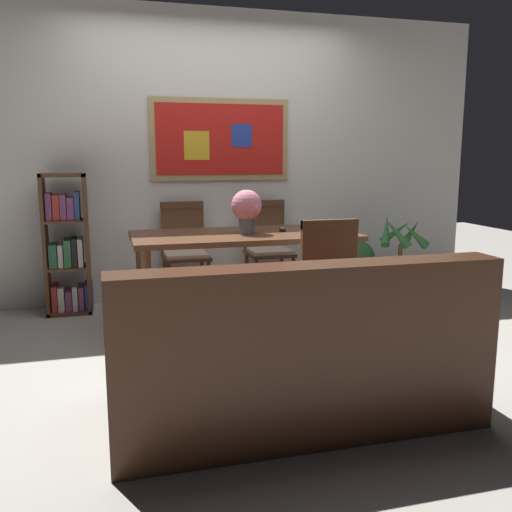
{
  "coord_description": "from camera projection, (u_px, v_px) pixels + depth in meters",
  "views": [
    {
      "loc": [
        -0.96,
        -3.64,
        1.31
      ],
      "look_at": [
        -0.0,
        -0.11,
        0.65
      ],
      "focal_mm": 39.03,
      "sensor_mm": 36.0,
      "label": 1
    }
  ],
  "objects": [
    {
      "name": "dining_chair_far_right",
      "position": [
        267.0,
        242.0,
        5.1
      ],
      "size": [
        0.4,
        0.41,
        0.91
      ],
      "color": "brown",
      "rests_on": "ground_plane"
    },
    {
      "name": "dining_table",
      "position": [
        244.0,
        245.0,
        4.28
      ],
      "size": [
        1.7,
        0.81,
        0.73
      ],
      "color": "brown",
      "rests_on": "ground_plane"
    },
    {
      "name": "leather_couch",
      "position": [
        293.0,
        359.0,
        2.77
      ],
      "size": [
        1.8,
        0.84,
        0.84
      ],
      "color": "#472819",
      "rests_on": "ground_plane"
    },
    {
      "name": "potted_ivy",
      "position": [
        356.0,
        262.0,
        5.41
      ],
      "size": [
        0.36,
        0.36,
        0.6
      ],
      "color": "#4C4742",
      "rests_on": "ground_plane"
    },
    {
      "name": "wall_back_with_painting",
      "position": [
        212.0,
        157.0,
        5.1
      ],
      "size": [
        5.2,
        0.14,
        2.6
      ],
      "color": "silver",
      "rests_on": "ground_plane"
    },
    {
      "name": "bookshelf",
      "position": [
        67.0,
        250.0,
        4.64
      ],
      "size": [
        0.37,
        0.28,
        1.17
      ],
      "color": "brown",
      "rests_on": "ground_plane"
    },
    {
      "name": "tv_remote",
      "position": [
        282.0,
        229.0,
        4.4
      ],
      "size": [
        0.08,
        0.16,
        0.02
      ],
      "color": "black",
      "rests_on": "dining_table"
    },
    {
      "name": "potted_palm",
      "position": [
        399.0,
        270.0,
        5.06
      ],
      "size": [
        0.43,
        0.46,
        0.8
      ],
      "color": "#B2ADA3",
      "rests_on": "ground_plane"
    },
    {
      "name": "flower_vase",
      "position": [
        247.0,
        208.0,
        4.2
      ],
      "size": [
        0.23,
        0.23,
        0.33
      ],
      "color": "slate",
      "rests_on": "dining_table"
    },
    {
      "name": "ground_plane",
      "position": [
        252.0,
        344.0,
        3.94
      ],
      "size": [
        12.0,
        12.0,
        0.0
      ],
      "primitive_type": "plane",
      "color": "#B7B2A8"
    },
    {
      "name": "dining_chair_far_left",
      "position": [
        184.0,
        245.0,
        4.92
      ],
      "size": [
        0.4,
        0.41,
        0.91
      ],
      "color": "brown",
      "rests_on": "ground_plane"
    },
    {
      "name": "dining_chair_near_right",
      "position": [
        323.0,
        274.0,
        3.7
      ],
      "size": [
        0.4,
        0.41,
        0.91
      ],
      "color": "brown",
      "rests_on": "ground_plane"
    }
  ]
}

